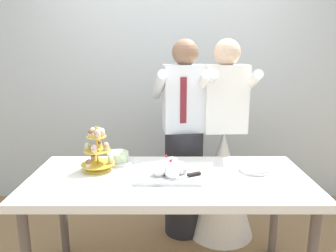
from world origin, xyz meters
The scene contains 8 objects.
rear_wall centered at (0.00, 1.38, 1.45)m, with size 5.20×0.10×2.90m, color silver.
dessert_table centered at (0.00, 0.00, 0.70)m, with size 1.80×0.80×0.78m.
cupcake_stand centered at (-0.48, 0.11, 0.91)m, with size 0.23×0.23×0.31m.
main_cake_tray centered at (0.00, 0.00, 0.82)m, with size 0.42×0.33×0.13m.
plate_stack centered at (0.58, 0.09, 0.80)m, with size 0.21×0.21×0.04m.
round_cake centered at (-0.37, 0.28, 0.81)m, with size 0.24×0.24×0.07m.
person_groom centered at (0.13, 0.63, 0.75)m, with size 0.52×0.55×1.66m.
person_bride centered at (0.45, 0.62, 0.58)m, with size 0.56×0.56×1.66m.
Camera 1 is at (-0.01, -1.93, 1.57)m, focal length 34.15 mm.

